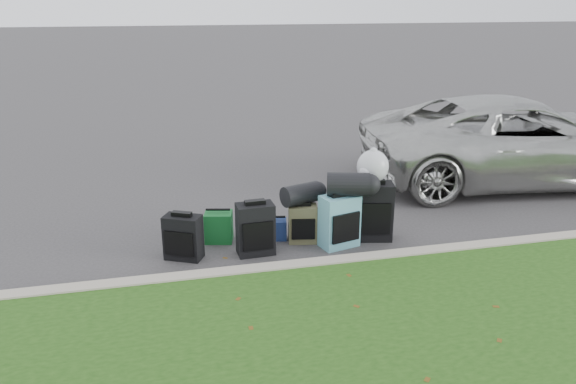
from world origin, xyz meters
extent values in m
plane|color=#383535|center=(0.00, 0.00, 0.00)|extent=(120.00, 120.00, 0.00)
cube|color=#9E937F|center=(0.00, -1.00, 0.07)|extent=(120.00, 0.18, 0.15)
imported|color=#B7B7B2|center=(4.05, 1.46, 0.70)|extent=(5.25, 2.89, 1.39)
cube|color=black|center=(-1.46, -0.28, 0.26)|extent=(0.48, 0.39, 0.53)
cube|color=black|center=(-0.62, -0.34, 0.31)|extent=(0.44, 0.28, 0.62)
cube|color=#434129|center=(0.01, -0.14, 0.24)|extent=(0.38, 0.28, 0.48)
cube|color=teal|center=(0.41, -0.36, 0.32)|extent=(0.51, 0.38, 0.65)
cube|color=black|center=(0.88, -0.24, 0.37)|extent=(0.54, 0.39, 0.73)
cube|color=#156127|center=(-1.01, 0.12, 0.19)|extent=(0.39, 0.34, 0.38)
cube|color=navy|center=(-0.29, 0.02, 0.13)|extent=(0.27, 0.23, 0.26)
cylinder|color=black|center=(0.00, -0.07, 0.61)|extent=(0.53, 0.40, 0.26)
cylinder|color=black|center=(0.50, -0.37, 0.79)|extent=(0.56, 0.41, 0.28)
sphere|color=silver|center=(0.88, -0.17, 0.93)|extent=(0.39, 0.39, 0.39)
camera|label=1|loc=(-1.65, -6.36, 2.88)|focal=35.00mm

